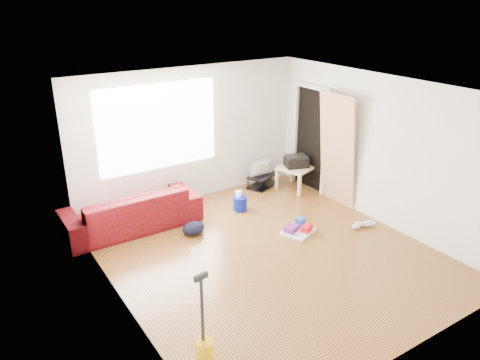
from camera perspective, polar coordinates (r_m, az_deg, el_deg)
room at (r=6.79m, az=3.46°, el=0.82°), size 4.51×5.01×2.51m
sofa at (r=8.14m, az=-12.88°, el=-5.63°), size 2.25×0.88×0.66m
tv_stand at (r=9.52m, az=2.79°, el=-0.03°), size 0.75×0.59×0.25m
tv at (r=9.42m, az=2.82°, el=1.48°), size 0.53×0.07×0.31m
side_table at (r=9.36m, az=6.83°, el=1.22°), size 0.73×0.73×0.48m
printer at (r=9.29m, az=6.88°, el=2.30°), size 0.52×0.45×0.23m
bucket at (r=8.54m, az=-0.02°, el=-3.68°), size 0.33×0.33×0.26m
toilet_paper at (r=8.49m, az=-0.13°, el=-2.49°), size 0.11×0.11×0.10m
cleaning_tray at (r=7.82m, az=7.13°, el=-5.95°), size 0.65×0.59×0.19m
backpack at (r=7.77m, az=-5.67°, el=-6.57°), size 0.42×0.36×0.21m
sneakers at (r=8.18m, az=14.75°, el=-5.26°), size 0.49×0.25×0.11m
door_panel at (r=9.01m, az=11.26°, el=-2.70°), size 0.26×0.84×2.08m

